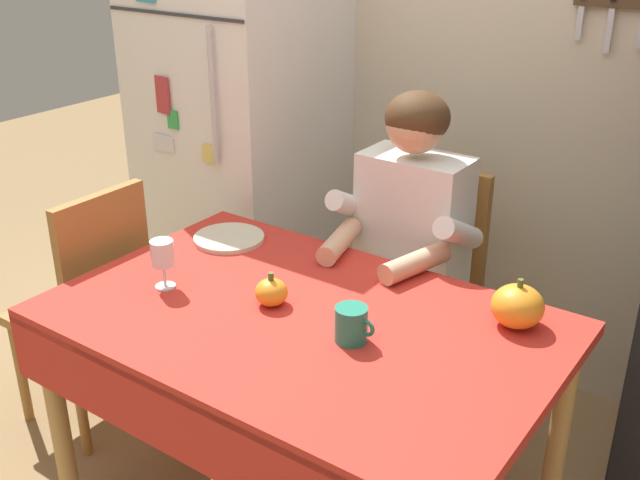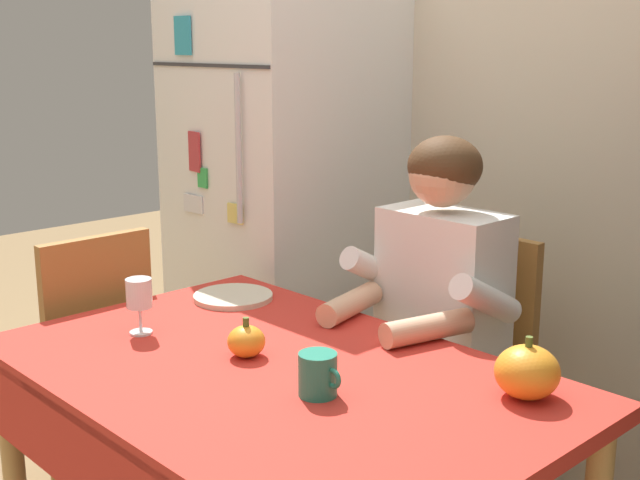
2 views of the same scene
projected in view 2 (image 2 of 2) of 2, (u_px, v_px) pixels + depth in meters
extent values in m
cube|color=beige|center=(581.00, 105.00, 2.64)|extent=(3.70, 0.10, 2.60)
cube|color=white|center=(284.00, 202.00, 3.18)|extent=(0.68, 0.68, 1.80)
cylinder|color=silver|center=(239.00, 149.00, 2.75)|extent=(0.02, 0.02, 0.50)
cube|color=#333335|center=(207.00, 65.00, 2.83)|extent=(0.67, 0.01, 0.01)
cube|color=teal|center=(183.00, 36.00, 2.90)|extent=(0.10, 0.01, 0.13)
cube|color=#E5D666|center=(235.00, 214.00, 2.84)|extent=(0.07, 0.02, 0.07)
cube|color=green|center=(203.00, 178.00, 2.95)|extent=(0.05, 0.01, 0.07)
cube|color=silver|center=(194.00, 204.00, 3.02)|extent=(0.11, 0.01, 0.06)
cube|color=#B73338|center=(194.00, 152.00, 2.96)|extent=(0.08, 0.02, 0.14)
cylinder|color=tan|center=(14.00, 475.00, 2.25)|extent=(0.06, 0.06, 0.70)
cylinder|color=tan|center=(241.00, 394.00, 2.78)|extent=(0.06, 0.06, 0.70)
cube|color=red|center=(275.00, 376.00, 1.98)|extent=(1.40, 0.90, 0.04)
cube|color=red|center=(111.00, 480.00, 1.70)|extent=(1.40, 0.01, 0.20)
cube|color=#9E6B33|center=(447.00, 403.00, 2.51)|extent=(0.40, 0.40, 0.04)
cube|color=#9E6B33|center=(486.00, 309.00, 2.57)|extent=(0.36, 0.04, 0.48)
cylinder|color=#9E6B33|center=(367.00, 469.00, 2.57)|extent=(0.04, 0.04, 0.41)
cylinder|color=#9E6B33|center=(436.00, 434.00, 2.80)|extent=(0.04, 0.04, 0.41)
cylinder|color=#9E6B33|center=(522.00, 471.00, 2.56)|extent=(0.04, 0.04, 0.41)
cube|color=#38384C|center=(390.00, 388.00, 2.45)|extent=(0.12, 0.40, 0.11)
cube|color=#38384C|center=(438.00, 407.00, 2.33)|extent=(0.12, 0.40, 0.11)
cube|color=white|center=(443.00, 292.00, 2.40)|extent=(0.36, 0.20, 0.48)
cylinder|color=white|center=(376.00, 270.00, 2.49)|extent=(0.07, 0.26, 0.18)
cylinder|color=white|center=(486.00, 299.00, 2.21)|extent=(0.07, 0.26, 0.18)
cylinder|color=#D8A884|center=(350.00, 304.00, 2.35)|extent=(0.13, 0.27, 0.07)
cylinder|color=#D8A884|center=(427.00, 328.00, 2.15)|extent=(0.13, 0.27, 0.07)
sphere|color=#D8A884|center=(442.00, 174.00, 2.31)|extent=(0.19, 0.19, 0.19)
ellipsoid|color=#472D19|center=(445.00, 166.00, 2.31)|extent=(0.21, 0.21, 0.17)
cube|color=#9E6B33|center=(76.00, 375.00, 2.72)|extent=(0.40, 0.40, 0.04)
cube|color=#9E6B33|center=(99.00, 313.00, 2.53)|extent=(0.04, 0.36, 0.48)
cylinder|color=#9E6B33|center=(101.00, 407.00, 3.01)|extent=(0.04, 0.04, 0.41)
cylinder|color=#9E6B33|center=(152.00, 439.00, 2.77)|extent=(0.04, 0.04, 0.41)
cylinder|color=#9E6B33|center=(10.00, 437.00, 2.78)|extent=(0.04, 0.04, 0.41)
cylinder|color=#9E6B33|center=(57.00, 475.00, 2.54)|extent=(0.04, 0.04, 0.41)
cylinder|color=#237F66|center=(318.00, 374.00, 1.81)|extent=(0.09, 0.09, 0.10)
torus|color=#237F66|center=(333.00, 378.00, 1.78)|extent=(0.05, 0.01, 0.05)
cylinder|color=white|center=(142.00, 332.00, 2.21)|extent=(0.06, 0.06, 0.01)
cylinder|color=white|center=(141.00, 319.00, 2.20)|extent=(0.01, 0.01, 0.07)
cylinder|color=white|center=(140.00, 293.00, 2.19)|extent=(0.07, 0.07, 0.08)
ellipsoid|color=orange|center=(527.00, 372.00, 1.80)|extent=(0.14, 0.14, 0.12)
cylinder|color=#4C6023|center=(529.00, 342.00, 1.78)|extent=(0.02, 0.02, 0.02)
ellipsoid|color=orange|center=(246.00, 341.00, 2.04)|extent=(0.09, 0.09, 0.08)
cylinder|color=#4C6023|center=(246.00, 322.00, 2.03)|extent=(0.02, 0.02, 0.02)
cylinder|color=beige|center=(233.00, 297.00, 2.50)|extent=(0.24, 0.24, 0.02)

